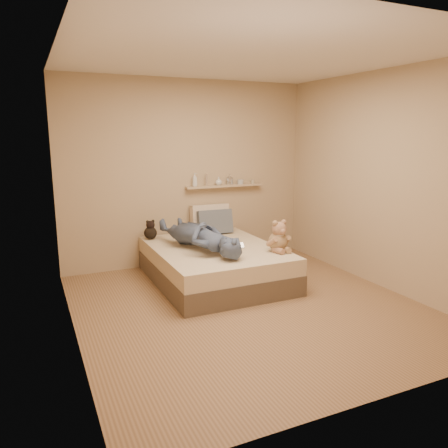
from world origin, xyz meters
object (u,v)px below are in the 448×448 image
bed (215,264)px  teddy_bear (279,238)px  wall_shelf (225,186)px  person (200,235)px  pillow_grey (215,222)px  dark_plush (150,231)px  game_console (236,246)px  pillow_cream (210,218)px

bed → teddy_bear: (0.62, -0.51, 0.39)m
wall_shelf → person: bearing=-129.4°
pillow_grey → wall_shelf: size_ratio=0.42×
dark_plush → pillow_grey: 0.93m
dark_plush → pillow_grey: size_ratio=0.54×
teddy_bear → dark_plush: size_ratio=1.47×
dark_plush → wall_shelf: wall_shelf is taller
game_console → wall_shelf: size_ratio=0.16×
bed → pillow_grey: bearing=66.8°
game_console → pillow_grey: size_ratio=0.37×
teddy_bear → person: (-0.83, 0.49, 0.02)m
bed → pillow_cream: (0.28, 0.83, 0.43)m
bed → game_console: game_console is taller
teddy_bear → dark_plush: 1.77m
bed → dark_plush: (-0.63, 0.74, 0.34)m
game_console → dark_plush: (-0.64, 1.32, -0.04)m
pillow_cream → wall_shelf: (0.27, 0.08, 0.45)m
bed → pillow_grey: (0.30, 0.69, 0.40)m
pillow_cream → game_console: bearing=-100.6°
pillow_cream → wall_shelf: wall_shelf is taller
teddy_bear → person: 0.97m
person → game_console: bearing=99.6°
teddy_bear → person: teddy_bear is taller
dark_plush → pillow_grey: (0.93, -0.05, 0.05)m
game_console → pillow_grey: 1.31m
person → wall_shelf: 1.29m
person → wall_shelf: size_ratio=1.23×
game_console → person: bearing=111.5°
dark_plush → pillow_cream: (0.91, 0.09, 0.08)m
teddy_bear → wall_shelf: 1.50m
pillow_grey → pillow_cream: bearing=97.2°
game_console → pillow_cream: (0.26, 1.42, 0.04)m
game_console → teddy_bear: bearing=6.9°
person → dark_plush: bearing=-72.8°
bed → teddy_bear: teddy_bear is taller
wall_shelf → pillow_cream: bearing=-163.8°
pillow_grey → dark_plush: bearing=177.0°
bed → dark_plush: size_ratio=7.08×
bed → pillow_grey: pillow_grey is taller
bed → person: size_ratio=1.28×
bed → person: 0.46m
teddy_bear → bed: bearing=140.6°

